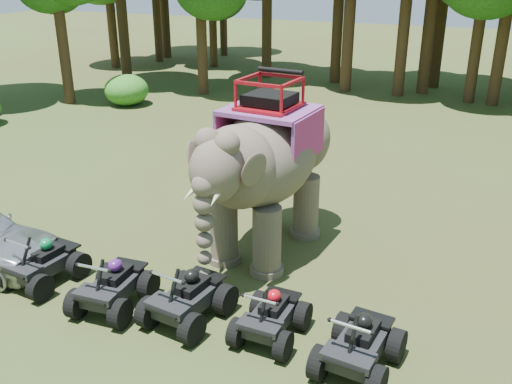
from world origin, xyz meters
TOP-DOWN VIEW (x-y plane):
  - ground at (0.00, 0.00)m, footprint 110.00×110.00m
  - elephant at (-0.10, 2.13)m, footprint 2.83×5.45m
  - atv_0 at (-4.12, -1.36)m, footprint 1.45×1.86m
  - atv_1 at (-2.08, -1.57)m, footprint 1.35×1.80m
  - atv_2 at (-0.42, -1.37)m, footprint 1.55×1.96m
  - atv_3 at (1.34, -1.25)m, footprint 1.22×1.64m
  - atv_4 at (3.12, -1.52)m, footprint 1.48×1.89m
  - tree_1 at (3.59, 20.61)m, footprint 5.85×5.85m
  - tree_28 at (-14.96, 12.65)m, footprint 5.13×5.13m
  - tree_30 at (-9.73, 17.14)m, footprint 5.75×5.75m
  - tree_44 at (-12.87, 24.68)m, footprint 4.97×4.97m
  - tree_46 at (4.72, 20.44)m, footprint 6.36×6.36m
  - tree_48 at (-17.33, 25.02)m, footprint 5.25×5.25m

SIDE VIEW (x-z plane):
  - ground at x=0.00m, z-range 0.00..0.00m
  - atv_3 at x=1.34m, z-range 0.00..1.19m
  - atv_0 at x=-4.12m, z-range 0.00..1.28m
  - atv_1 at x=-2.08m, z-range 0.00..1.29m
  - atv_4 at x=3.12m, z-range 0.00..1.30m
  - atv_2 at x=-0.42m, z-range 0.00..1.33m
  - elephant at x=-0.10m, z-range 0.00..4.41m
  - tree_44 at x=-12.87m, z-range 0.00..7.11m
  - tree_28 at x=-14.96m, z-range 0.00..7.33m
  - tree_48 at x=-17.33m, z-range 0.00..7.50m
  - tree_30 at x=-9.73m, z-range 0.00..8.22m
  - tree_1 at x=3.59m, z-range 0.00..8.36m
  - tree_46 at x=4.72m, z-range 0.00..9.09m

